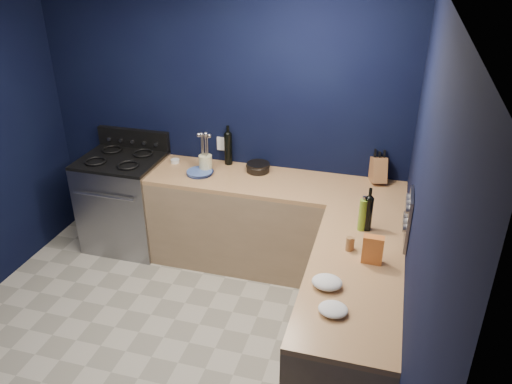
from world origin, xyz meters
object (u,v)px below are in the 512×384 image
(gas_range, at_px, (126,203))
(plate_stack, at_px, (200,173))
(knife_block, at_px, (378,170))
(crouton_bag, at_px, (373,250))
(utensil_crock, at_px, (206,163))

(gas_range, relative_size, plate_stack, 3.85)
(knife_block, bearing_deg, crouton_bag, -103.44)
(gas_range, xyz_separation_m, knife_block, (2.41, 0.27, 0.55))
(gas_range, xyz_separation_m, plate_stack, (0.83, -0.02, 0.46))
(gas_range, relative_size, knife_block, 4.10)
(utensil_crock, xyz_separation_m, knife_block, (1.55, 0.21, 0.04))
(gas_range, height_order, crouton_bag, crouton_bag)
(gas_range, xyz_separation_m, utensil_crock, (0.86, 0.06, 0.52))
(gas_range, bearing_deg, crouton_bag, -22.58)
(plate_stack, height_order, knife_block, knife_block)
(knife_block, bearing_deg, gas_range, 170.79)
(knife_block, xyz_separation_m, crouton_bag, (0.05, -1.29, -0.01))
(gas_range, height_order, knife_block, knife_block)
(gas_range, relative_size, crouton_bag, 4.55)
(gas_range, bearing_deg, utensil_crock, 4.19)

